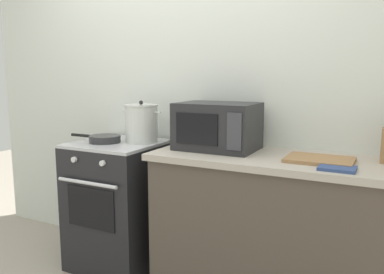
{
  "coord_description": "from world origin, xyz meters",
  "views": [
    {
      "loc": [
        1.39,
        -1.62,
        1.39
      ],
      "look_at": [
        0.25,
        0.6,
        1.0
      ],
      "focal_mm": 36.72,
      "sensor_mm": 36.0,
      "label": 1
    }
  ],
  "objects_px": {
    "stock_pot": "(141,123)",
    "stove": "(119,204)",
    "oven_mitt": "(337,168)",
    "cutting_board": "(320,160)",
    "frying_pan": "(104,139)",
    "microwave": "(218,126)"
  },
  "relations": [
    {
      "from": "microwave",
      "to": "oven_mitt",
      "type": "xyz_separation_m",
      "value": [
        0.77,
        -0.24,
        -0.14
      ]
    },
    {
      "from": "stock_pot",
      "to": "oven_mitt",
      "type": "bearing_deg",
      "value": -9.94
    },
    {
      "from": "stock_pot",
      "to": "microwave",
      "type": "distance_m",
      "value": 0.59
    },
    {
      "from": "stove",
      "to": "oven_mitt",
      "type": "xyz_separation_m",
      "value": [
        1.51,
        -0.16,
        0.47
      ]
    },
    {
      "from": "stove",
      "to": "frying_pan",
      "type": "xyz_separation_m",
      "value": [
        -0.08,
        -0.05,
        0.48
      ]
    },
    {
      "from": "stove",
      "to": "cutting_board",
      "type": "bearing_deg",
      "value": 0.05
    },
    {
      "from": "stove",
      "to": "cutting_board",
      "type": "height_order",
      "value": "cutting_board"
    },
    {
      "from": "frying_pan",
      "to": "stock_pot",
      "type": "bearing_deg",
      "value": 28.91
    },
    {
      "from": "frying_pan",
      "to": "cutting_board",
      "type": "distance_m",
      "value": 1.48
    },
    {
      "from": "stove",
      "to": "oven_mitt",
      "type": "bearing_deg",
      "value": -6.0
    },
    {
      "from": "stock_pot",
      "to": "stove",
      "type": "bearing_deg",
      "value": -153.54
    },
    {
      "from": "frying_pan",
      "to": "microwave",
      "type": "height_order",
      "value": "microwave"
    },
    {
      "from": "stove",
      "to": "microwave",
      "type": "bearing_deg",
      "value": 6.06
    },
    {
      "from": "oven_mitt",
      "to": "stove",
      "type": "bearing_deg",
      "value": 174.0
    },
    {
      "from": "stove",
      "to": "oven_mitt",
      "type": "height_order",
      "value": "oven_mitt"
    },
    {
      "from": "microwave",
      "to": "oven_mitt",
      "type": "distance_m",
      "value": 0.81
    },
    {
      "from": "microwave",
      "to": "cutting_board",
      "type": "xyz_separation_m",
      "value": [
        0.65,
        -0.08,
        -0.14
      ]
    },
    {
      "from": "stock_pot",
      "to": "oven_mitt",
      "type": "distance_m",
      "value": 1.38
    },
    {
      "from": "stock_pot",
      "to": "microwave",
      "type": "bearing_deg",
      "value": 0.08
    },
    {
      "from": "stove",
      "to": "microwave",
      "type": "height_order",
      "value": "microwave"
    },
    {
      "from": "cutting_board",
      "to": "oven_mitt",
      "type": "distance_m",
      "value": 0.2
    },
    {
      "from": "frying_pan",
      "to": "oven_mitt",
      "type": "bearing_deg",
      "value": -3.87
    }
  ]
}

